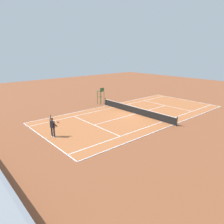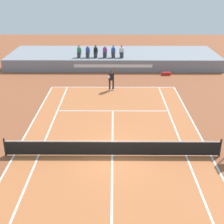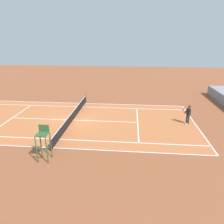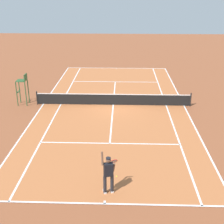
# 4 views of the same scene
# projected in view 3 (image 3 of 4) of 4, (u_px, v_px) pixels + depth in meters

# --- Properties ---
(ground_plane) EXTENTS (80.00, 80.00, 0.00)m
(ground_plane) POSITION_uv_depth(u_px,v_px,m) (73.00, 120.00, 20.51)
(ground_plane) COLOR brown
(court) EXTENTS (11.08, 23.88, 0.03)m
(court) POSITION_uv_depth(u_px,v_px,m) (73.00, 120.00, 20.51)
(court) COLOR #B76638
(court) RESTS_ON ground
(net) EXTENTS (11.98, 0.10, 1.07)m
(net) POSITION_uv_depth(u_px,v_px,m) (73.00, 115.00, 20.33)
(net) COLOR black
(net) RESTS_ON ground
(tennis_player) EXTENTS (0.74, 0.76, 2.08)m
(tennis_player) POSITION_uv_depth(u_px,v_px,m) (188.00, 114.00, 19.32)
(tennis_player) COLOR #232328
(tennis_player) RESTS_ON ground
(tennis_ball) EXTENTS (0.07, 0.07, 0.07)m
(tennis_ball) POSITION_uv_depth(u_px,v_px,m) (173.00, 122.00, 20.08)
(tennis_ball) COLOR #D1E533
(tennis_ball) RESTS_ON ground
(umpire_chair) EXTENTS (0.77, 0.77, 2.44)m
(umpire_chair) POSITION_uv_depth(u_px,v_px,m) (43.00, 139.00, 13.47)
(umpire_chair) COLOR #2D562D
(umpire_chair) RESTS_ON ground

